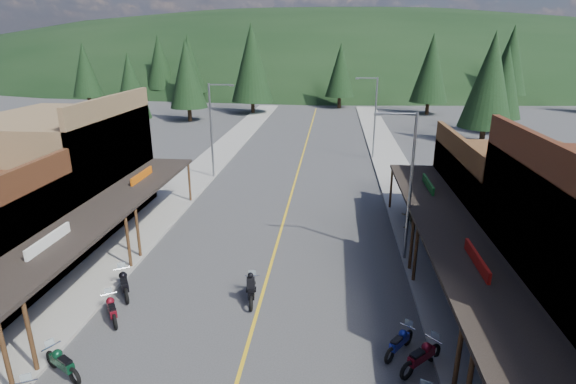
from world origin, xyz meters
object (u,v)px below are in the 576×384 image
(pine_11, at_px, (490,80))
(shop_east_3, at_px, (516,200))
(streetlight_1, at_px, (213,127))
(pine_5, at_px, (510,60))
(pedestrian_east_b, at_px, (408,215))
(streetlight_3, at_px, (374,115))
(pine_0, at_px, (85,70))
(pine_1, at_px, (189,64))
(bike_east_8, at_px, (399,341))
(streetlight_2, at_px, (408,181))
(pine_3, at_px, (340,70))
(bike_east_7, at_px, (422,355))
(pine_7, at_px, (159,62))
(bike_west_8, at_px, (112,308))
(shop_west_3, at_px, (64,170))
(pine_2, at_px, (252,63))
(bike_west_7, at_px, (62,362))
(rider_on_bike, at_px, (252,289))
(pine_8, at_px, (131,86))
(pine_9, at_px, (504,82))
(pine_10, at_px, (187,74))
(bike_west_9, at_px, (124,283))
(pine_4, at_px, (431,68))

(pine_11, bearing_deg, shop_east_3, -103.17)
(streetlight_1, distance_m, pine_11, 31.46)
(pine_5, relative_size, pedestrian_east_b, 8.07)
(streetlight_3, distance_m, pine_0, 56.86)
(pine_1, xyz_separation_m, bike_east_8, (29.79, -69.86, -6.68))
(pine_5, relative_size, pine_11, 1.13)
(streetlight_3, relative_size, pine_1, 0.64)
(streetlight_2, xyz_separation_m, pine_3, (-2.95, 58.00, 2.02))
(streetlight_1, relative_size, bike_east_7, 3.67)
(pine_7, height_order, bike_west_8, pine_7)
(shop_west_3, distance_m, pine_5, 77.38)
(pine_7, height_order, bike_east_7, pine_7)
(pine_2, bearing_deg, pine_0, 172.41)
(streetlight_1, height_order, pine_11, pine_11)
(pine_0, relative_size, bike_west_7, 5.25)
(pine_7, relative_size, bike_west_7, 5.96)
(pine_3, bearing_deg, rider_on_bike, -93.98)
(bike_west_7, bearing_deg, bike_east_8, -48.55)
(streetlight_2, xyz_separation_m, bike_east_8, (-1.16, -7.86, -3.90))
(streetlight_1, bearing_deg, bike_east_8, -59.76)
(pine_7, bearing_deg, bike_west_7, -71.72)
(shop_west_3, distance_m, bike_east_8, 22.73)
(streetlight_1, xyz_separation_m, pine_2, (-3.05, 36.00, 3.53))
(pine_2, height_order, pedestrian_east_b, pine_2)
(pine_8, bearing_deg, pine_3, 45.00)
(pine_8, bearing_deg, pine_7, 105.52)
(shop_west_3, xyz_separation_m, bike_east_7, (20.24, -11.98, -2.90))
(pine_9, distance_m, bike_east_8, 48.76)
(pine_10, xyz_separation_m, bike_east_8, (23.79, -49.86, -6.22))
(shop_west_3, xyz_separation_m, bike_west_9, (7.42, -8.20, -2.88))
(bike_east_7, bearing_deg, shop_west_3, -163.91)
(pine_10, distance_m, bike_east_7, 56.61)
(pine_2, distance_m, rider_on_bike, 56.19)
(streetlight_3, bearing_deg, shop_west_3, -137.96)
(shop_west_3, bearing_deg, rider_on_bike, -31.35)
(pine_0, xyz_separation_m, pine_11, (60.00, -24.00, 0.70))
(pine_1, bearing_deg, pine_4, -13.39)
(pine_3, xyz_separation_m, pine_8, (-26.00, -26.00, -0.51))
(pine_4, distance_m, pedestrian_east_b, 49.28)
(shop_west_3, height_order, streetlight_1, shop_west_3)
(pine_8, bearing_deg, pine_2, 56.31)
(pine_11, distance_m, bike_west_8, 45.60)
(pine_10, bearing_deg, pine_8, -111.80)
(pine_2, xyz_separation_m, bike_west_7, (3.85, -60.27, -7.39))
(streetlight_1, distance_m, pine_3, 45.39)
(pine_2, relative_size, bike_west_8, 6.90)
(streetlight_3, bearing_deg, bike_west_7, -112.10)
(pine_8, height_order, pedestrian_east_b, pine_8)
(shop_west_3, xyz_separation_m, streetlight_1, (6.83, 10.70, 0.94))
(bike_west_8, bearing_deg, shop_east_3, -7.03)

